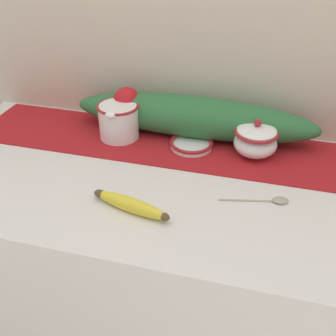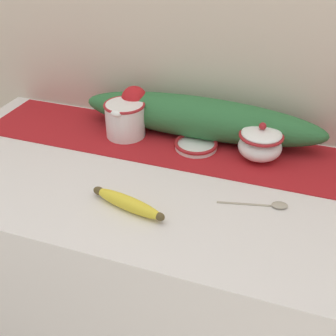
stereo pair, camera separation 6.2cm
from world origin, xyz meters
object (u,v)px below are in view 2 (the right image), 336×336
Objects in this scene: sugar_bowl at (260,143)px; small_dish at (196,145)px; banana at (128,203)px; spoon at (275,205)px; cream_pitcher at (125,118)px.

sugar_bowl is 0.18m from small_dish.
spoon is at bearing 20.69° from banana.
cream_pitcher reaches higher than banana.
small_dish is at bearing 77.10° from banana.
spoon is at bearing -38.22° from small_dish.
small_dish is 0.32m from spoon.
small_dish is at bearing -1.42° from cream_pitcher.
sugar_bowl is at bearing 96.59° from spoon.
small_dish is (0.22, -0.01, -0.05)m from cream_pitcher.
cream_pitcher is 0.36m from banana.
sugar_bowl reaches higher than banana.
sugar_bowl is 0.41m from banana.
small_dish reaches higher than spoon.
banana reaches higher than small_dish.
small_dish is (-0.18, -0.00, -0.04)m from sugar_bowl.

